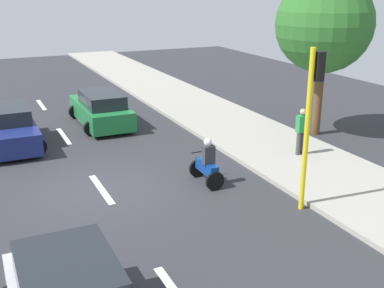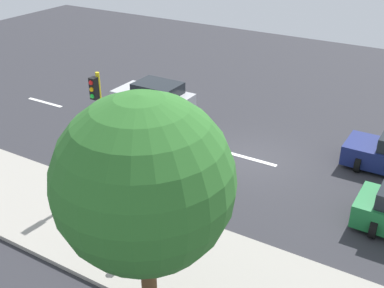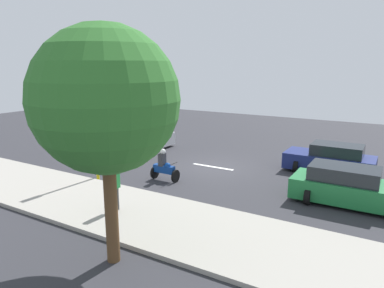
{
  "view_description": "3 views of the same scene",
  "coord_description": "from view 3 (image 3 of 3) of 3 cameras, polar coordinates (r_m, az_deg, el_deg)",
  "views": [
    {
      "loc": [
        -3.27,
        -13.63,
        6.04
      ],
      "look_at": [
        3.05,
        -0.07,
        1.07
      ],
      "focal_mm": 45.4,
      "sensor_mm": 36.0,
      "label": 1
    },
    {
      "loc": [
        16.38,
        7.08,
        9.73
      ],
      "look_at": [
        1.64,
        -1.84,
        0.92
      ],
      "focal_mm": 45.11,
      "sensor_mm": 36.0,
      "label": 2
    },
    {
      "loc": [
        16.32,
        8.36,
        5.42
      ],
      "look_at": [
        2.0,
        -0.12,
        1.64
      ],
      "focal_mm": 33.18,
      "sensor_mm": 36.0,
      "label": 3
    }
  ],
  "objects": [
    {
      "name": "lane_stripe_north",
      "position": [
        22.4,
        -10.4,
        -1.41
      ],
      "size": [
        0.2,
        2.4,
        0.01
      ],
      "primitive_type": "cube",
      "color": "white",
      "rests_on": "ground"
    },
    {
      "name": "car_green",
      "position": [
        15.23,
        24.14,
        -6.36
      ],
      "size": [
        2.25,
        4.56,
        1.52
      ],
      "color": "#1E7238",
      "rests_on": "ground"
    },
    {
      "name": "car_silver",
      "position": [
        24.1,
        -7.81,
        1.41
      ],
      "size": [
        2.37,
        4.0,
        1.52
      ],
      "color": "#B7B7BC",
      "rests_on": "ground"
    },
    {
      "name": "lane_stripe_far_north",
      "position": [
        26.65,
        -20.21,
        0.27
      ],
      "size": [
        0.2,
        2.4,
        0.01
      ],
      "primitive_type": "cube",
      "color": "white",
      "rests_on": "ground"
    },
    {
      "name": "street_tree_south",
      "position": [
        9.34,
        -13.75,
        6.8
      ],
      "size": [
        3.84,
        3.84,
        6.44
      ],
      "color": "brown",
      "rests_on": "ground"
    },
    {
      "name": "lane_stripe_mid",
      "position": [
        19.12,
        3.37,
        -3.68
      ],
      "size": [
        0.2,
        2.4,
        0.01
      ],
      "primitive_type": "cube",
      "color": "white",
      "rests_on": "ground"
    },
    {
      "name": "ground_plane",
      "position": [
        19.13,
        3.36,
        -3.84
      ],
      "size": [
        40.0,
        60.0,
        0.1
      ],
      "primitive_type": "cube",
      "color": "#2D2D33"
    },
    {
      "name": "pedestrian_near_signal",
      "position": [
        13.24,
        -12.39,
        -6.74
      ],
      "size": [
        0.4,
        0.24,
        1.69
      ],
      "color": "#3F3F3F",
      "rests_on": "sidewalk"
    },
    {
      "name": "motorcycle",
      "position": [
        16.83,
        -4.48,
        -3.73
      ],
      "size": [
        0.6,
        1.3,
        1.53
      ],
      "color": "black",
      "rests_on": "ground"
    },
    {
      "name": "sidewalk",
      "position": [
        13.61,
        -10.54,
        -10.55
      ],
      "size": [
        4.0,
        60.0,
        0.15
      ],
      "primitive_type": "cube",
      "color": "#9E998E",
      "rests_on": "ground"
    },
    {
      "name": "traffic_light_corner",
      "position": [
        16.82,
        -15.64,
        3.81
      ],
      "size": [
        0.49,
        0.24,
        4.5
      ],
      "color": "yellow",
      "rests_on": "ground"
    },
    {
      "name": "car_dark_blue",
      "position": [
        19.18,
        21.4,
        -2.32
      ],
      "size": [
        2.22,
        4.28,
        1.52
      ],
      "color": "navy",
      "rests_on": "ground"
    },
    {
      "name": "lane_stripe_south",
      "position": [
        17.35,
        21.36,
        -6.3
      ],
      "size": [
        0.2,
        2.4,
        0.01
      ],
      "primitive_type": "cube",
      "color": "white",
      "rests_on": "ground"
    }
  ]
}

